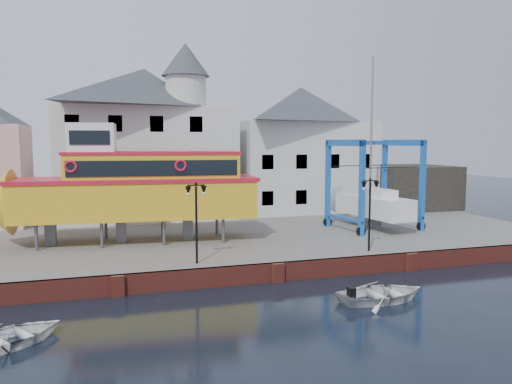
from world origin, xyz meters
name	(u,v)px	position (x,y,z in m)	size (l,w,h in m)	color
ground	(278,282)	(0.00, 0.00, 0.00)	(140.00, 140.00, 0.00)	black
hardstanding	(227,235)	(0.00, 11.00, 0.50)	(44.00, 22.00, 1.00)	#615D59
quay_wall	(277,272)	(0.00, 0.10, 0.50)	(44.00, 0.47, 1.00)	maroon
building_white_main	(147,141)	(-4.87, 18.39, 7.34)	(14.00, 8.30, 14.00)	silver
building_white_right	(300,149)	(9.00, 19.00, 6.60)	(12.00, 8.00, 11.20)	silver
shed_dark	(406,187)	(19.00, 17.00, 3.00)	(8.00, 7.00, 4.00)	black
lamp_post_left	(196,202)	(-4.00, 1.20, 4.17)	(1.12, 0.32, 4.20)	black
lamp_post_right	(370,196)	(6.00, 1.20, 4.17)	(1.12, 0.32, 4.20)	black
tour_boat	(121,187)	(-7.47, 7.95, 4.47)	(17.18, 5.49, 7.36)	#59595E
travel_lift	(367,199)	(10.08, 8.56, 3.06)	(6.21, 8.34, 12.33)	blue
motorboat_b	(382,300)	(3.58, -4.28, 0.00)	(3.04, 4.26, 0.88)	white
motorboat_d	(7,346)	(-11.97, -4.81, 0.00)	(2.87, 4.02, 0.83)	white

